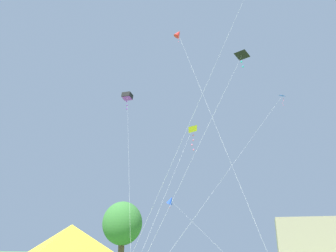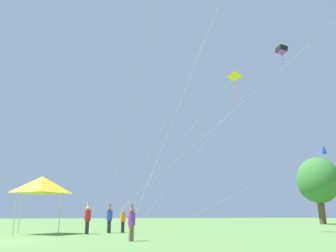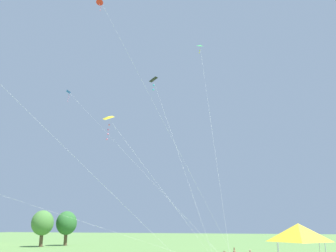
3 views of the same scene
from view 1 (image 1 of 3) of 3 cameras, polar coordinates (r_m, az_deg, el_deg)
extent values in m
ellipsoid|color=#387533|center=(51.53, -7.96, -16.40)|extent=(6.03, 5.43, 6.33)
pyramid|color=yellow|center=(13.80, -16.61, -18.44)|extent=(2.93, 2.93, 1.12)
cylinder|color=silver|center=(22.95, 7.76, 1.38)|extent=(7.45, 10.47, 22.54)
cone|color=red|center=(33.52, 1.77, 15.77)|extent=(1.00, 0.85, 1.00)
sphere|color=pink|center=(33.33, 1.77, 15.17)|extent=(0.10, 0.10, 0.10)
sphere|color=pink|center=(33.06, 1.89, 14.91)|extent=(0.10, 0.10, 0.10)
sphere|color=pink|center=(32.95, 1.82, 14.46)|extent=(0.10, 0.10, 0.10)
cylinder|color=silver|center=(19.21, 4.85, 2.96)|extent=(8.51, 3.16, 20.92)
cylinder|color=silver|center=(21.10, 4.85, -4.50)|extent=(6.60, 6.81, 17.19)
pyramid|color=black|center=(27.38, 12.71, 11.99)|extent=(1.27, 1.15, 0.53)
sphere|color=#2DBCD1|center=(26.95, 12.67, 10.86)|extent=(0.15, 0.15, 0.15)
sphere|color=#2DBCD1|center=(26.78, 12.92, 10.05)|extent=(0.15, 0.15, 0.15)
cylinder|color=silver|center=(33.35, -6.91, -4.17)|extent=(11.23, 23.28, 23.90)
cube|color=black|center=(49.64, -7.11, 5.21)|extent=(1.49, 1.38, 1.02)
cube|color=purple|center=(49.47, -7.13, 4.79)|extent=(1.37, 1.19, 0.30)
sphere|color=purple|center=(49.29, -7.19, 4.26)|extent=(0.22, 0.22, 0.22)
sphere|color=purple|center=(49.07, -7.15, 3.59)|extent=(0.22, 0.22, 0.22)
sphere|color=purple|center=(48.71, -7.19, 2.99)|extent=(0.22, 0.22, 0.22)
cylinder|color=silver|center=(22.02, -0.44, -11.81)|extent=(1.81, 9.85, 12.22)
pyramid|color=yellow|center=(27.95, 4.20, -0.47)|extent=(0.96, 1.16, 0.54)
sphere|color=pink|center=(27.64, 4.42, -1.64)|extent=(0.14, 0.14, 0.14)
sphere|color=pink|center=(27.58, 4.40, -2.49)|extent=(0.14, 0.14, 0.14)
sphere|color=pink|center=(27.44, 4.19, -3.28)|extent=(0.14, 0.14, 0.14)
sphere|color=pink|center=(27.43, 4.47, -4.15)|extent=(0.14, 0.14, 0.14)
cylinder|color=silver|center=(25.57, 11.79, -5.75)|extent=(9.37, 19.31, 18.15)
pyramid|color=blue|center=(37.71, 19.29, 5.06)|extent=(0.63, 0.51, 0.33)
sphere|color=pink|center=(37.58, 19.44, 4.50)|extent=(0.09, 0.09, 0.09)
sphere|color=pink|center=(37.42, 19.48, 4.19)|extent=(0.09, 0.09, 0.09)
sphere|color=pink|center=(37.34, 19.33, 3.81)|extent=(0.09, 0.09, 0.09)
sphere|color=pink|center=(37.28, 19.45, 3.44)|extent=(0.09, 0.09, 0.09)
cylinder|color=silver|center=(28.70, 5.91, -17.74)|extent=(11.81, 22.57, 8.06)
cone|color=blue|center=(41.33, 0.45, -12.83)|extent=(1.28, 1.19, 1.26)
sphere|color=pink|center=(41.36, 0.38, -13.54)|extent=(0.12, 0.12, 0.12)
sphere|color=pink|center=(41.21, 0.33, -14.00)|extent=(0.12, 0.12, 0.12)
camera|label=2|loc=(21.25, 71.05, -11.91)|focal=35.00mm
camera|label=3|loc=(35.76, -52.70, -11.07)|focal=40.00mm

